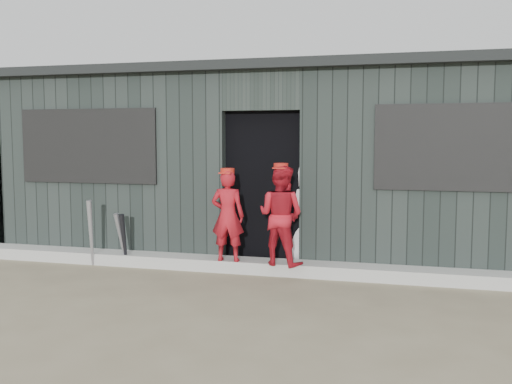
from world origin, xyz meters
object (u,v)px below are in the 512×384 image
(bat_mid, at_px, (121,239))
(bat_right, at_px, (124,240))
(bat_left, at_px, (91,233))
(player_grey_back, at_px, (306,213))
(dugout, at_px, (285,163))
(player_red_left, at_px, (228,216))
(player_red_right, at_px, (281,215))

(bat_mid, relative_size, bat_right, 1.02)
(bat_left, distance_m, player_grey_back, 2.79)
(bat_left, xyz_separation_m, dugout, (2.15, 1.93, 0.85))
(bat_mid, distance_m, dugout, 2.71)
(bat_mid, relative_size, player_grey_back, 0.51)
(player_red_left, height_order, player_grey_back, player_grey_back)
(player_red_left, bearing_deg, bat_right, -2.62)
(bat_mid, xyz_separation_m, player_grey_back, (2.31, 0.61, 0.34))
(bat_right, height_order, player_red_left, player_red_left)
(player_red_right, height_order, dugout, dugout)
(player_red_left, height_order, dugout, dugout)
(bat_mid, bearing_deg, bat_right, -25.66)
(bat_left, xyz_separation_m, bat_mid, (0.37, 0.11, -0.08))
(bat_left, xyz_separation_m, player_grey_back, (2.68, 0.71, 0.26))
(bat_mid, distance_m, player_red_right, 2.15)
(bat_mid, xyz_separation_m, dugout, (1.77, 1.82, 0.94))
(bat_mid, height_order, bat_right, bat_mid)
(bat_right, bearing_deg, dugout, 46.95)
(player_red_right, bearing_deg, bat_mid, 15.04)
(bat_mid, height_order, dugout, dugout)
(player_red_right, bearing_deg, dugout, -63.38)
(bat_right, bearing_deg, player_grey_back, 15.61)
(bat_right, distance_m, dugout, 2.69)
(player_red_right, relative_size, dugout, 0.14)
(bat_left, xyz_separation_m, player_red_right, (2.49, 0.07, 0.31))
(bat_mid, xyz_separation_m, player_red_right, (2.12, -0.04, 0.39))
(dugout, bearing_deg, bat_left, -138.10)
(bat_left, distance_m, dugout, 3.01)
(bat_mid, distance_m, player_grey_back, 2.41)
(bat_right, xyz_separation_m, player_grey_back, (2.26, 0.63, 0.35))
(bat_mid, height_order, player_red_left, player_red_left)
(bat_left, relative_size, bat_right, 1.25)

